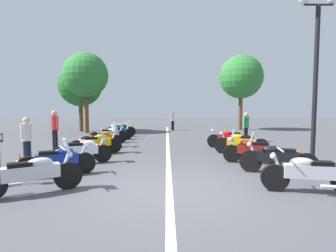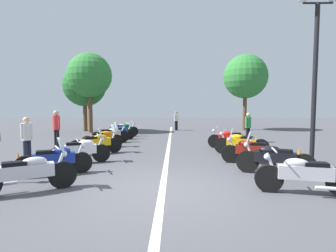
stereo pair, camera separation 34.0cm
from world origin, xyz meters
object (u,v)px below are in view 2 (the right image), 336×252
(motorcycle_right_row_1, at_px, (274,158))
(bystander_2, at_px, (56,126))
(motorcycle_left_row_3, at_px, (97,143))
(motorcycle_left_row_0, at_px, (28,172))
(bystander_1, at_px, (27,136))
(motorcycle_left_row_7, at_px, (123,130))
(motorcycle_right_row_3, at_px, (241,143))
(motorcycle_right_row_0, at_px, (304,174))
(motorcycle_left_row_4, at_px, (103,138))
(street_lamp_twin_globe, at_px, (316,51))
(bystander_3, at_px, (176,119))
(motorcycle_left_row_5, at_px, (110,135))
(motorcycle_left_row_6, at_px, (119,132))
(traffic_cone_1, at_px, (18,163))
(motorcycle_right_row_2, at_px, (251,150))
(traffic_cone_0, at_px, (299,157))
(motorcycle_left_row_1, at_px, (55,160))
(motorcycle_left_row_2, at_px, (82,150))
(roadside_tree_0, at_px, (85,85))
(roadside_tree_1, at_px, (245,77))
(motorcycle_right_row_4, at_px, (230,139))
(bystander_0, at_px, (248,125))
(roadside_tree_2, at_px, (90,76))

(motorcycle_right_row_1, bearing_deg, bystander_2, -7.60)
(motorcycle_left_row_3, distance_m, bystander_2, 2.72)
(motorcycle_left_row_0, height_order, bystander_1, bystander_1)
(motorcycle_left_row_7, relative_size, motorcycle_right_row_3, 0.90)
(motorcycle_right_row_0, bearing_deg, motorcycle_right_row_1, -77.27)
(motorcycle_left_row_4, relative_size, bystander_1, 1.14)
(street_lamp_twin_globe, distance_m, bystander_3, 14.23)
(motorcycle_left_row_0, bearing_deg, motorcycle_left_row_5, 59.25)
(motorcycle_left_row_7, distance_m, motorcycle_right_row_1, 11.35)
(motorcycle_left_row_7, xyz_separation_m, motorcycle_right_row_3, (-6.33, -6.02, 0.01))
(motorcycle_left_row_6, bearing_deg, bystander_1, -137.51)
(motorcycle_left_row_5, distance_m, traffic_cone_1, 6.47)
(traffic_cone_1, bearing_deg, motorcycle_left_row_6, -10.04)
(motorcycle_right_row_2, distance_m, bystander_3, 12.94)
(motorcycle_left_row_4, bearing_deg, street_lamp_twin_globe, -55.04)
(motorcycle_left_row_6, bearing_deg, motorcycle_left_row_3, -120.52)
(motorcycle_right_row_0, height_order, motorcycle_right_row_2, motorcycle_right_row_2)
(traffic_cone_0, height_order, bystander_1, bystander_1)
(motorcycle_left_row_1, bearing_deg, bystander_1, 111.85)
(motorcycle_left_row_2, relative_size, motorcycle_right_row_3, 0.90)
(motorcycle_left_row_1, xyz_separation_m, motorcycle_right_row_3, (3.40, -6.10, 0.02))
(motorcycle_left_row_3, xyz_separation_m, motorcycle_left_row_7, (6.40, 0.14, -0.01))
(motorcycle_left_row_1, height_order, motorcycle_left_row_7, motorcycle_left_row_7)
(motorcycle_right_row_1, xyz_separation_m, bystander_2, (4.51, 8.30, 0.58))
(street_lamp_twin_globe, bearing_deg, roadside_tree_0, 42.57)
(motorcycle_left_row_0, distance_m, bystander_2, 6.63)
(motorcycle_right_row_2, bearing_deg, motorcycle_left_row_1, 27.83)
(motorcycle_left_row_4, distance_m, bystander_3, 10.01)
(motorcycle_left_row_6, height_order, roadside_tree_0, roadside_tree_0)
(motorcycle_left_row_3, relative_size, traffic_cone_1, 3.11)
(motorcycle_left_row_4, distance_m, bystander_1, 3.84)
(bystander_2, xyz_separation_m, bystander_3, (9.68, -5.61, -0.14))
(roadside_tree_0, bearing_deg, motorcycle_right_row_3, -136.01)
(motorcycle_left_row_6, xyz_separation_m, motorcycle_right_row_3, (-4.70, -5.98, 0.02))
(motorcycle_right_row_2, height_order, roadside_tree_0, roadside_tree_0)
(motorcycle_left_row_4, xyz_separation_m, bystander_3, (9.35, -3.55, 0.45))
(bystander_3, bearing_deg, motorcycle_left_row_4, 106.54)
(motorcycle_left_row_4, distance_m, motorcycle_left_row_5, 1.64)
(traffic_cone_0, relative_size, roadside_tree_0, 0.11)
(motorcycle_left_row_4, xyz_separation_m, traffic_cone_0, (-3.67, -7.50, -0.17))
(motorcycle_left_row_1, height_order, roadside_tree_1, roadside_tree_1)
(motorcycle_left_row_1, xyz_separation_m, motorcycle_right_row_4, (5.03, -6.02, 0.01))
(bystander_0, bearing_deg, traffic_cone_0, 131.70)
(motorcycle_left_row_3, height_order, roadside_tree_2, roadside_tree_2)
(motorcycle_right_row_1, bearing_deg, motorcycle_right_row_0, 111.90)
(motorcycle_left_row_5, distance_m, motorcycle_right_row_3, 6.95)
(motorcycle_right_row_2, relative_size, traffic_cone_0, 3.27)
(motorcycle_left_row_4, distance_m, bystander_2, 2.18)
(motorcycle_left_row_7, distance_m, bystander_2, 5.50)
(roadside_tree_1, bearing_deg, bystander_2, 132.04)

